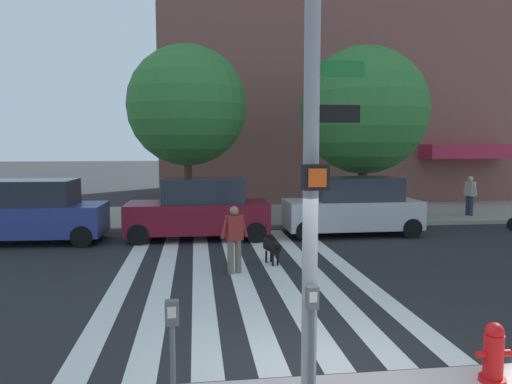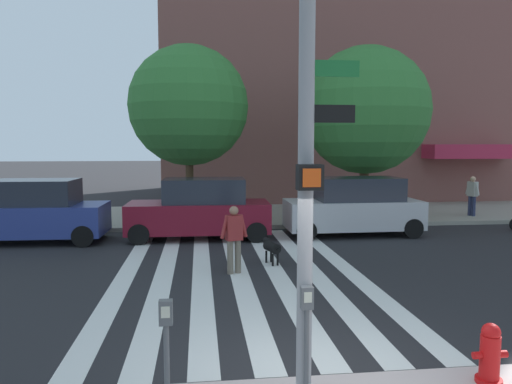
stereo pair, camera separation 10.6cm
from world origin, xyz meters
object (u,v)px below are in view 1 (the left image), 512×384
object	(u,v)px
traffic_light_pole	(313,107)
parked_car_third_in_line	(353,207)
parking_meter_curbside	(312,327)
parked_car_near_curb	(29,213)
pedestrian_bystander	(470,193)
street_tree_nearest	(187,106)
street_tree_middle	(364,111)
dog_on_leash	(271,247)
fire_hydrant	(493,353)
parking_meter_second_along	(173,345)
parked_car_behind_first	(199,210)
pedestrian_dog_walker	(234,236)

from	to	relation	value
traffic_light_pole	parked_car_third_in_line	distance (m)	11.51
parking_meter_curbside	parked_car_near_curb	size ratio (longest dim) A/B	0.29
parking_meter_curbside	pedestrian_bystander	world-z (taller)	pedestrian_bystander
parked_car_third_in_line	street_tree_nearest	world-z (taller)	street_tree_nearest
street_tree_middle	street_tree_nearest	bearing A→B (deg)	175.54
dog_on_leash	pedestrian_bystander	xyz separation A→B (m)	(9.37, 6.34, 0.63)
fire_hydrant	parked_car_near_curb	size ratio (longest dim) A/B	0.16
parking_meter_second_along	pedestrian_bystander	distance (m)	17.84
pedestrian_bystander	street_tree_middle	bearing A→B (deg)	-174.65
traffic_light_pole	parked_car_behind_first	size ratio (longest dim) A/B	1.24
parking_meter_second_along	parked_car_behind_first	distance (m)	10.86
parked_car_behind_first	dog_on_leash	world-z (taller)	parked_car_behind_first
parking_meter_second_along	pedestrian_bystander	size ratio (longest dim) A/B	0.83
fire_hydrant	parking_meter_second_along	xyz separation A→B (m)	(-3.91, -0.45, 0.51)
parked_car_third_in_line	traffic_light_pole	bearing A→B (deg)	-111.17
street_tree_nearest	pedestrian_dog_walker	bearing A→B (deg)	-80.73
parking_meter_curbside	street_tree_middle	distance (m)	14.25
parking_meter_second_along	street_tree_middle	bearing A→B (deg)	62.79
fire_hydrant	parked_car_third_in_line	bearing A→B (deg)	80.69
parking_meter_second_along	parked_car_near_curb	world-z (taller)	parked_car_near_curb
fire_hydrant	parked_car_behind_first	size ratio (longest dim) A/B	0.16
parking_meter_curbside	pedestrian_dog_walker	xyz separation A→B (m)	(-0.39, 6.12, -0.10)
street_tree_middle	pedestrian_dog_walker	distance (m)	9.40
traffic_light_pole	pedestrian_dog_walker	distance (m)	6.57
parked_car_behind_first	street_tree_nearest	distance (m)	4.58
parking_meter_curbside	street_tree_middle	bearing A→B (deg)	67.96
parking_meter_second_along	parked_car_near_curb	size ratio (longest dim) A/B	0.29
traffic_light_pole	parked_car_near_curb	xyz separation A→B (m)	(-6.52, 10.46, -2.57)
parked_car_near_curb	dog_on_leash	world-z (taller)	parked_car_near_curb
traffic_light_pole	street_tree_nearest	xyz separation A→B (m)	(-1.58, 13.27, 1.03)
street_tree_nearest	pedestrian_bystander	xyz separation A→B (m)	(11.58, -0.08, -3.48)
parking_meter_second_along	pedestrian_dog_walker	size ratio (longest dim) A/B	0.83
parked_car_behind_first	dog_on_leash	size ratio (longest dim) A/B	4.95
parking_meter_curbside	parked_car_behind_first	distance (m)	10.63
street_tree_middle	dog_on_leash	xyz separation A→B (m)	(-4.56, -5.89, -3.95)
traffic_light_pole	fire_hydrant	size ratio (longest dim) A/B	7.59
parking_meter_second_along	dog_on_leash	bearing A→B (deg)	73.16
fire_hydrant	parking_meter_curbside	size ratio (longest dim) A/B	0.56
parked_car_near_curb	dog_on_leash	distance (m)	8.02
fire_hydrant	parking_meter_second_along	distance (m)	3.97
traffic_light_pole	parked_car_behind_first	xyz separation A→B (m)	(-1.19, 10.46, -2.56)
street_tree_middle	parked_car_third_in_line	bearing A→B (deg)	-116.47
fire_hydrant	pedestrian_dog_walker	bearing A→B (deg)	114.71
parked_car_behind_first	pedestrian_bystander	size ratio (longest dim) A/B	2.84
dog_on_leash	pedestrian_bystander	distance (m)	11.33
fire_hydrant	dog_on_leash	xyz separation A→B (m)	(-1.72, 6.79, -0.08)
parked_car_third_in_line	pedestrian_bystander	distance (m)	6.54
parking_meter_curbside	parking_meter_second_along	xyz separation A→B (m)	(-1.55, -0.29, 0.00)
parked_car_third_in_line	dog_on_leash	world-z (taller)	parked_car_third_in_line
parked_car_near_curb	pedestrian_bystander	bearing A→B (deg)	9.38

